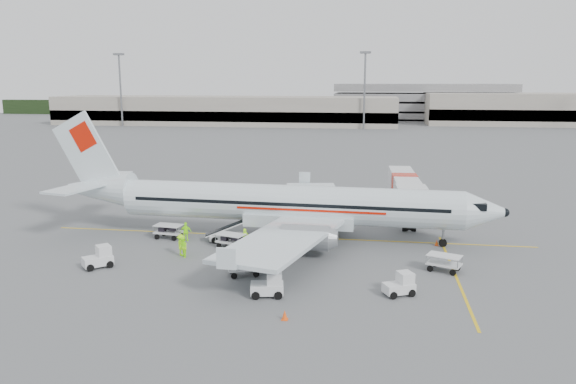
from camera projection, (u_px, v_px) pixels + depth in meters
The scene contains 26 objects.
ground at pixel (285, 237), 51.25m from camera, with size 360.00×360.00×0.00m, color #56595B.
stripe_lead at pixel (285, 237), 51.25m from camera, with size 44.00×0.20×0.01m, color yellow.
stripe_cross at pixel (455, 274), 41.44m from camera, with size 0.20×20.00×0.01m, color yellow.
terminal_west at pixel (225, 110), 182.30m from camera, with size 110.00×22.00×9.00m, color gray, non-canonical shape.
terminal_east at pixel (569, 109), 180.66m from camera, with size 90.00×26.00×10.00m, color gray, non-canonical shape.
parking_garage at pixel (422, 101), 201.40m from camera, with size 62.00×24.00×14.00m, color slate, non-canonical shape.
treeline at pixel (354, 109), 220.38m from camera, with size 300.00×3.00×6.00m, color black, non-canonical shape.
mast_west at pixel (121, 91), 173.78m from camera, with size 3.20×1.20×22.00m, color slate, non-canonical shape.
mast_center at pixel (365, 91), 162.81m from camera, with size 3.20×1.20×22.00m, color slate, non-canonical shape.
aircraft at pixel (289, 179), 49.70m from camera, with size 39.96×31.32×11.01m, color silver, non-canonical shape.
jet_bridge at pixel (404, 195), 58.75m from camera, with size 3.18×16.97×4.45m, color silver, non-canonical shape.
belt_loader at pixel (228, 228), 49.78m from camera, with size 4.38×1.64×2.37m, color silver, non-canonical shape.
tug_fore at pixel (399, 284), 37.23m from camera, with size 1.99×1.14×1.54m, color silver, non-canonical shape.
tug_mid at pixel (267, 284), 37.02m from camera, with size 2.16×1.24×1.67m, color silver, non-canonical shape.
tug_aft at pixel (97, 257), 42.72m from camera, with size 2.15×1.23×1.66m, color silver, non-canonical shape.
cart_loaded_a at pixel (231, 241), 47.80m from camera, with size 2.36×1.40×1.23m, color silver, non-canonical shape.
cart_loaded_b at pixel (169, 231), 50.69m from camera, with size 2.44×1.44×1.27m, color silver, non-canonical shape.
cart_empty_a at pixel (244, 267), 41.05m from camera, with size 2.33×1.38×1.21m, color silver, non-canonical shape.
cart_empty_b at pixel (444, 263), 41.92m from camera, with size 2.43×1.44×1.27m, color silver, non-canonical shape.
cone_nose at pixel (437, 242), 48.54m from camera, with size 0.33×0.33×0.54m, color #FB4E0F.
cone_port at pixel (337, 205), 63.00m from camera, with size 0.35×0.35×0.57m, color #FB4E0F.
cone_stbd at pixel (285, 315), 33.45m from camera, with size 0.39×0.39×0.63m, color #FB4E0F.
crew_a at pixel (245, 238), 48.04m from camera, with size 0.59×0.39×1.62m, color #9BF70F.
crew_b at pixel (183, 248), 45.15m from camera, with size 0.81×0.63×1.66m, color #9BF70F.
crew_c at pixel (181, 245), 45.79m from camera, with size 1.12×0.65×1.74m, color #9BF70F.
crew_d at pixel (186, 232), 49.75m from camera, with size 1.01×0.42×1.73m, color #9BF70F.
Camera 1 is at (7.67, -48.86, 14.03)m, focal length 35.00 mm.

